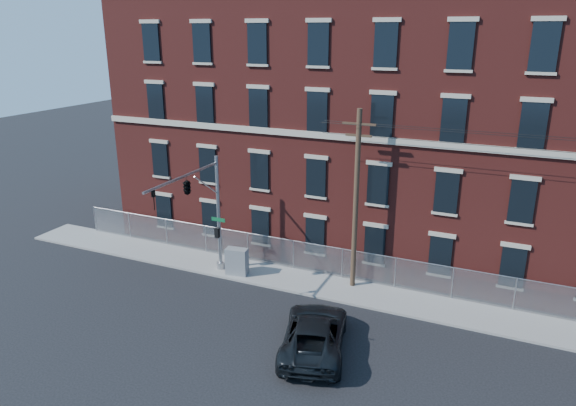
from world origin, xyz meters
The scene contains 8 objects.
ground centered at (0.00, 0.00, 0.00)m, with size 140.00×140.00×0.00m, color black.
sidewalk centered at (12.00, 5.00, 0.06)m, with size 65.00×3.00×0.12m, color gray.
mill_building centered at (12.00, 13.93, 8.15)m, with size 55.30×14.32×16.30m.
chain_link_fence centered at (12.00, 6.30, 1.06)m, with size 59.06×0.06×1.85m.
traffic_signal_mast centered at (-6.00, 2.18, 5.39)m, with size 0.90×6.75×7.00m.
utility_pole_near centered at (2.00, 5.60, 5.34)m, with size 1.80×0.28×10.00m.
pickup_truck centered at (2.25, -1.04, 0.82)m, with size 2.73×5.93×1.65m, color black.
utility_cabinet centered at (-4.70, 4.20, 0.92)m, with size 1.29×0.64×1.61m, color slate.
Camera 1 is at (9.69, -20.72, 13.94)m, focal length 33.04 mm.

